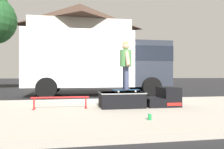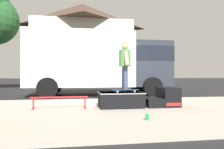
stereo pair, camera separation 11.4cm
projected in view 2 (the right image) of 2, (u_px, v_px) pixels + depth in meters
name	position (u px, v px, depth m)	size (l,w,h in m)	color
ground_plane	(115.00, 100.00, 8.64)	(140.00, 140.00, 0.00)	black
sidewalk_slab	(135.00, 111.00, 5.68)	(50.00, 5.00, 0.12)	#A8A093
skate_box	(120.00, 99.00, 5.91)	(1.19, 0.84, 0.41)	black
kicker_ramp	(163.00, 98.00, 6.10)	(0.92, 0.80, 0.53)	black
grind_rail	(60.00, 100.00, 5.63)	(1.47, 0.28, 0.31)	red
skateboard	(125.00, 90.00, 5.90)	(0.80, 0.33, 0.07)	navy
skater_kid	(125.00, 61.00, 5.90)	(0.32, 0.68, 1.32)	#3F4766
soda_can	(147.00, 117.00, 4.17)	(0.07, 0.07, 0.13)	#198C3F
box_truck	(100.00, 61.00, 10.76)	(6.91, 2.63, 3.05)	white
house_behind	(82.00, 44.00, 22.20)	(9.54, 8.22, 8.40)	beige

